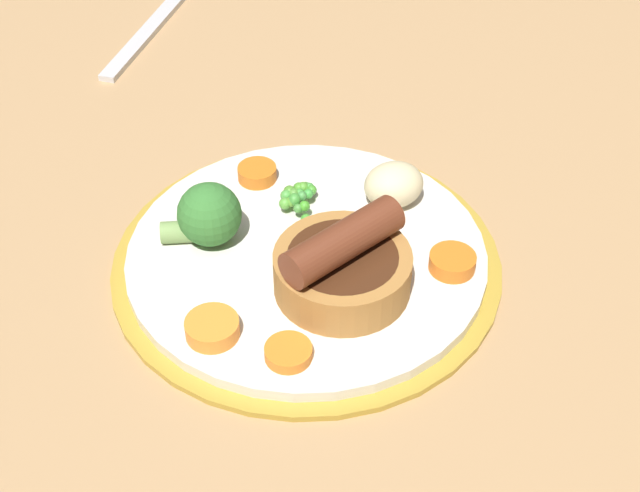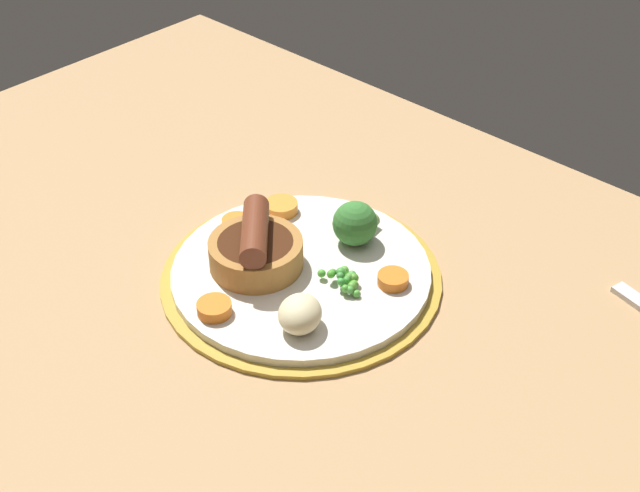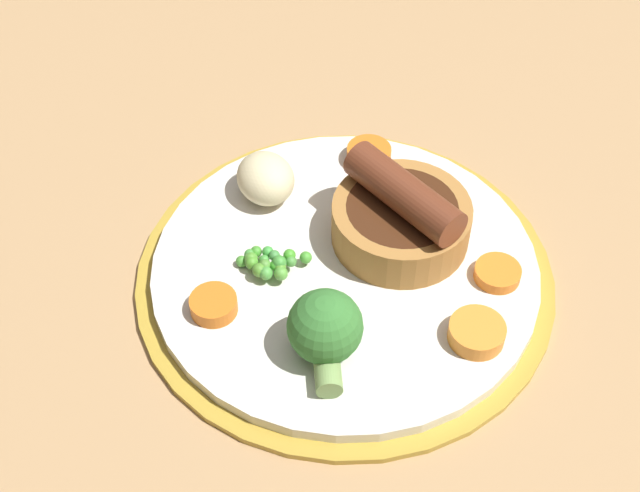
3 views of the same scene
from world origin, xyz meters
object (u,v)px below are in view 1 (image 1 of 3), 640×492
(carrot_slice_0, at_px, (288,352))
(sausage_pudding, at_px, (343,262))
(broccoli_floret_near, at_px, (208,215))
(pea_pile, at_px, (298,196))
(carrot_slice_1, at_px, (212,328))
(potato_chunk_0, at_px, (394,185))
(carrot_slice_3, at_px, (257,173))
(fork, at_px, (146,34))
(dinner_plate, at_px, (307,259))
(carrot_slice_2, at_px, (452,262))

(carrot_slice_0, bearing_deg, sausage_pudding, -25.67)
(broccoli_floret_near, xyz_separation_m, carrot_slice_0, (-0.11, -0.07, -0.02))
(pea_pile, relative_size, carrot_slice_0, 1.65)
(carrot_slice_0, bearing_deg, carrot_slice_1, 71.69)
(potato_chunk_0, height_order, carrot_slice_3, potato_chunk_0)
(sausage_pudding, height_order, broccoli_floret_near, sausage_pudding)
(carrot_slice_0, height_order, fork, carrot_slice_0)
(dinner_plate, distance_m, sausage_pudding, 0.05)
(sausage_pudding, height_order, pea_pile, sausage_pudding)
(broccoli_floret_near, distance_m, carrot_slice_2, 0.18)
(carrot_slice_1, xyz_separation_m, fork, (0.41, 0.13, -0.02))
(broccoli_floret_near, bearing_deg, carrot_slice_1, -88.36)
(dinner_plate, bearing_deg, sausage_pudding, -140.57)
(dinner_plate, relative_size, fork, 1.59)
(sausage_pudding, relative_size, carrot_slice_3, 3.08)
(dinner_plate, height_order, potato_chunk_0, potato_chunk_0)
(dinner_plate, xyz_separation_m, carrot_slice_1, (-0.08, 0.06, 0.01))
(carrot_slice_2, xyz_separation_m, carrot_slice_3, (0.10, 0.15, -0.00))
(broccoli_floret_near, distance_m, potato_chunk_0, 0.14)
(pea_pile, bearing_deg, carrot_slice_0, -178.48)
(fork, bearing_deg, dinner_plate, -137.45)
(sausage_pudding, relative_size, potato_chunk_0, 2.03)
(potato_chunk_0, relative_size, carrot_slice_3, 1.52)
(pea_pile, relative_size, broccoli_floret_near, 0.84)
(sausage_pudding, bearing_deg, carrot_slice_3, -102.31)
(carrot_slice_3, bearing_deg, broccoli_floret_near, 159.32)
(dinner_plate, height_order, carrot_slice_0, carrot_slice_0)
(broccoli_floret_near, height_order, carrot_slice_0, broccoli_floret_near)
(carrot_slice_1, height_order, carrot_slice_3, carrot_slice_1)
(pea_pile, xyz_separation_m, broccoli_floret_near, (-0.04, 0.06, 0.01))
(dinner_plate, relative_size, carrot_slice_0, 9.19)
(carrot_slice_2, bearing_deg, dinner_plate, 82.68)
(broccoli_floret_near, bearing_deg, sausage_pudding, -30.87)
(carrot_slice_2, bearing_deg, pea_pile, 60.72)
(potato_chunk_0, bearing_deg, dinner_plate, 133.39)
(carrot_slice_2, bearing_deg, broccoli_floret_near, 82.57)
(carrot_slice_2, bearing_deg, carrot_slice_1, 113.85)
(dinner_plate, xyz_separation_m, broccoli_floret_near, (0.01, 0.07, 0.03))
(potato_chunk_0, bearing_deg, sausage_pudding, 158.90)
(carrot_slice_3, bearing_deg, carrot_slice_1, 175.74)
(fork, bearing_deg, carrot_slice_2, -126.57)
(dinner_plate, xyz_separation_m, carrot_slice_2, (-0.01, -0.10, 0.01))
(carrot_slice_2, bearing_deg, sausage_pudding, 104.46)
(sausage_pudding, distance_m, pea_pile, 0.09)
(dinner_plate, height_order, carrot_slice_3, carrot_slice_3)
(sausage_pudding, bearing_deg, carrot_slice_0, 20.39)
(sausage_pudding, xyz_separation_m, broccoli_floret_near, (0.04, 0.10, 0.00))
(dinner_plate, distance_m, carrot_slice_1, 0.10)
(broccoli_floret_near, relative_size, carrot_slice_2, 1.82)
(broccoli_floret_near, xyz_separation_m, fork, (0.32, 0.11, -0.03))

